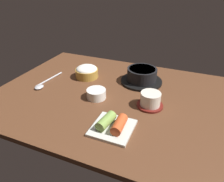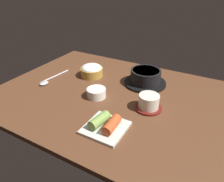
# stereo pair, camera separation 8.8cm
# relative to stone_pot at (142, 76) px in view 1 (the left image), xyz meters

# --- Properties ---
(dining_table) EXTENTS (1.00, 0.76, 0.02)m
(dining_table) POSITION_rel_stone_pot_xyz_m (-0.10, -0.16, -0.04)
(dining_table) COLOR #56331E
(dining_table) RESTS_ON ground
(stone_pot) EXTENTS (0.20, 0.20, 0.07)m
(stone_pot) POSITION_rel_stone_pot_xyz_m (0.00, 0.00, 0.00)
(stone_pot) COLOR black
(stone_pot) RESTS_ON dining_table
(rice_bowl) EXTENTS (0.11, 0.11, 0.06)m
(rice_bowl) POSITION_rel_stone_pot_xyz_m (-0.27, -0.05, -0.00)
(rice_bowl) COLOR #B78C38
(rice_bowl) RESTS_ON dining_table
(tea_cup_with_saucer) EXTENTS (0.11, 0.11, 0.06)m
(tea_cup_with_saucer) POSITION_rel_stone_pot_xyz_m (0.09, -0.19, -0.00)
(tea_cup_with_saucer) COLOR maroon
(tea_cup_with_saucer) RESTS_ON dining_table
(banchan_cup_center) EXTENTS (0.08, 0.08, 0.04)m
(banchan_cup_center) POSITION_rel_stone_pot_xyz_m (-0.14, -0.21, -0.01)
(banchan_cup_center) COLOR white
(banchan_cup_center) RESTS_ON dining_table
(kimchi_plate) EXTENTS (0.14, 0.14, 0.05)m
(kimchi_plate) POSITION_rel_stone_pot_xyz_m (0.00, -0.38, -0.02)
(kimchi_plate) COLOR silver
(kimchi_plate) RESTS_ON dining_table
(spoon) EXTENTS (0.04, 0.20, 0.01)m
(spoon) POSITION_rel_stone_pot_xyz_m (-0.42, -0.21, -0.03)
(spoon) COLOR #B7B7BC
(spoon) RESTS_ON dining_table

